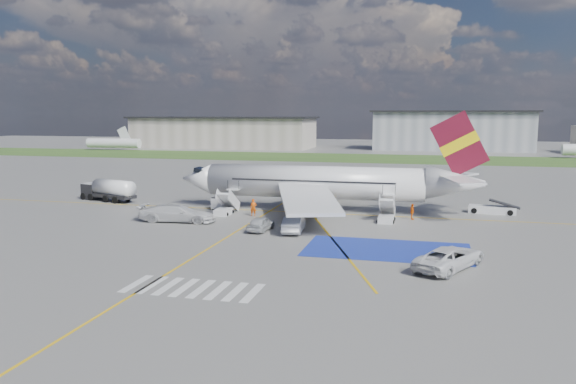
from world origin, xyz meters
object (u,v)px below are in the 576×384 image
gpu_cart (220,204)px  van_white_a (450,254)px  car_silver_a (261,223)px  car_silver_b (294,224)px  fuel_tanker (109,192)px  van_white_b (177,211)px  airliner (327,183)px  belt_loader (493,210)px

gpu_cart → van_white_a: 32.89m
car_silver_a → van_white_a: 20.22m
car_silver_b → gpu_cart: bearing=-47.0°
car_silver_a → gpu_cart: bearing=-47.3°
fuel_tanker → car_silver_a: bearing=-10.3°
fuel_tanker → gpu_cart: fuel_tanker is taller
fuel_tanker → gpu_cart: (16.91, -3.01, -0.52)m
fuel_tanker → car_silver_a: fuel_tanker is taller
car_silver_b → van_white_a: 17.38m
fuel_tanker → van_white_b: size_ratio=1.40×
airliner → belt_loader: (19.16, 2.81, -2.97)m
fuel_tanker → van_white_a: fuel_tanker is taller
belt_loader → van_white_a: van_white_a is taller
belt_loader → fuel_tanker: bearing=-169.4°
airliner → van_white_b: 18.11m
fuel_tanker → car_silver_b: 31.55m
van_white_a → airliner: bearing=-31.8°
airliner → belt_loader: airliner is taller
car_silver_b → airliner: bearing=-99.6°
fuel_tanker → car_silver_a: (25.22, -13.41, -0.49)m
car_silver_b → van_white_b: van_white_b is taller
van_white_b → gpu_cart: bearing=-16.7°
airliner → van_white_b: airliner is taller
van_white_a → car_silver_b: bearing=-6.4°
airliner → van_white_a: bearing=-59.2°
van_white_b → van_white_a: bearing=-117.5°
airliner → van_white_a: (13.51, -22.68, -2.29)m
fuel_tanker → van_white_b: 18.80m
fuel_tanker → car_silver_b: size_ratio=1.73×
airliner → van_white_b: (-14.37, -10.81, -2.17)m
gpu_cart → belt_loader: (31.76, 5.49, -0.28)m
gpu_cart → van_white_b: 8.33m
gpu_cart → car_silver_a: gpu_cart is taller
airliner → car_silver_b: (-0.93, -13.01, -2.56)m
fuel_tanker → car_silver_a: 28.57m
belt_loader → car_silver_b: bearing=-134.1°
belt_loader → gpu_cart: bearing=-162.5°
belt_loader → car_silver_a: bearing=-138.2°
car_silver_b → fuel_tanker: bearing=-30.5°
belt_loader → van_white_b: bearing=-150.2°
car_silver_a → car_silver_b: size_ratio=0.84×
car_silver_a → van_white_b: (-10.08, 2.27, 0.50)m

